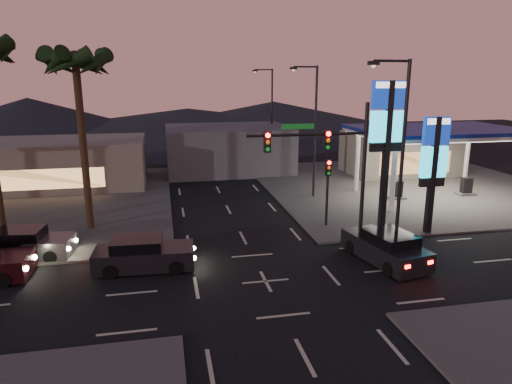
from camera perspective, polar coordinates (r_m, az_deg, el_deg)
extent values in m
plane|color=black|center=(21.51, 1.21, -11.11)|extent=(140.00, 140.00, 0.00)
cube|color=#47443F|center=(41.46, 18.13, 0.76)|extent=(24.00, 24.00, 0.12)
cube|color=#47443F|center=(37.96, -29.09, -1.55)|extent=(24.00, 24.00, 0.12)
cylinder|color=silver|center=(32.58, 16.79, 1.74)|extent=(0.36, 0.36, 5.00)
cylinder|color=silver|center=(37.86, 12.54, 3.68)|extent=(0.36, 0.36, 5.00)
cylinder|color=silver|center=(42.89, 24.87, 3.91)|extent=(0.36, 0.36, 5.00)
cube|color=silver|center=(37.25, 21.75, 7.05)|extent=(12.00, 8.00, 0.50)
cube|color=white|center=(37.29, 21.71, 6.60)|extent=(11.60, 7.60, 0.06)
cube|color=navy|center=(37.24, 21.77, 7.28)|extent=(12.20, 8.20, 0.25)
cube|color=black|center=(36.46, 17.17, 0.25)|extent=(0.80, 0.50, 1.40)
cube|color=black|center=(39.67, 24.81, 0.66)|extent=(0.80, 0.50, 1.40)
cube|color=#726B5B|center=(46.34, 17.45, 4.62)|extent=(10.00, 6.00, 4.00)
cube|color=black|center=(28.02, 15.92, 4.02)|extent=(0.35, 0.35, 9.00)
cube|color=navy|center=(27.64, 16.44, 11.58)|extent=(2.20, 0.30, 1.60)
cube|color=white|center=(27.62, 16.52, 12.72)|extent=(1.98, 0.32, 0.35)
cube|color=#18C3EA|center=(27.76, 16.18, 7.88)|extent=(2.20, 0.30, 1.80)
cube|color=black|center=(27.91, 16.01, 5.43)|extent=(2.09, 0.28, 0.50)
cube|color=black|center=(28.60, 21.15, 1.75)|extent=(0.35, 0.35, 7.00)
cube|color=navy|center=(28.19, 21.64, 7.12)|extent=(1.60, 0.30, 1.60)
cube|color=white|center=(28.13, 21.74, 8.23)|extent=(1.44, 0.32, 0.35)
cube|color=#18C3EA|center=(28.43, 21.31, 3.52)|extent=(1.60, 0.30, 1.80)
cube|color=black|center=(28.66, 21.10, 1.17)|extent=(1.52, 0.28, 0.50)
cylinder|color=black|center=(23.73, 13.23, 1.18)|extent=(0.20, 0.20, 8.00)
cylinder|color=black|center=(22.21, 6.49, 7.15)|extent=(6.00, 0.14, 0.14)
cube|color=#0C3F14|center=(22.01, 5.27, 8.16)|extent=(1.60, 0.05, 0.25)
cube|color=black|center=(22.57, 8.90, 6.41)|extent=(0.32, 0.25, 1.00)
sphere|color=#FF0C07|center=(22.39, 9.07, 7.20)|extent=(0.22, 0.22, 0.22)
sphere|color=orange|center=(22.43, 9.03, 6.36)|extent=(0.20, 0.20, 0.20)
sphere|color=#0CB226|center=(22.48, 9.00, 5.53)|extent=(0.20, 0.20, 0.20)
cube|color=black|center=(21.71, 1.41, 6.28)|extent=(0.32, 0.25, 1.00)
sphere|color=#FF0C07|center=(21.52, 1.51, 7.09)|extent=(0.22, 0.22, 0.22)
sphere|color=orange|center=(21.57, 1.50, 6.22)|extent=(0.20, 0.20, 0.20)
sphere|color=#0CB226|center=(21.62, 1.50, 5.35)|extent=(0.20, 0.20, 0.20)
cylinder|color=black|center=(28.67, 8.87, -0.50)|extent=(0.16, 0.16, 4.00)
cube|color=black|center=(28.28, 9.01, 3.03)|extent=(0.32, 0.25, 1.00)
sphere|color=#FF0C07|center=(28.08, 9.15, 3.63)|extent=(0.22, 0.22, 0.22)
sphere|color=orange|center=(28.14, 9.12, 2.97)|extent=(0.20, 0.20, 0.20)
sphere|color=#0CB226|center=(28.20, 9.09, 2.32)|extent=(0.20, 0.20, 0.20)
cylinder|color=black|center=(23.33, 17.74, 3.17)|extent=(0.18, 0.18, 10.00)
cylinder|color=black|center=(22.53, 16.64, 15.43)|extent=(1.80, 0.12, 0.12)
cube|color=black|center=(22.13, 14.48, 15.34)|extent=(0.50, 0.25, 0.18)
sphere|color=#FFCC8C|center=(22.12, 14.47, 15.03)|extent=(0.20, 0.20, 0.20)
cylinder|color=black|center=(35.10, 7.40, 7.23)|extent=(0.18, 0.18, 10.00)
cylinder|color=black|center=(34.57, 6.20, 15.30)|extent=(1.80, 0.12, 0.12)
cube|color=black|center=(34.31, 4.71, 15.17)|extent=(0.50, 0.25, 0.18)
sphere|color=#FFCC8C|center=(34.31, 4.71, 14.97)|extent=(0.20, 0.20, 0.20)
cylinder|color=black|center=(48.48, 2.00, 9.24)|extent=(0.18, 0.18, 10.00)
cylinder|color=black|center=(48.10, 0.97, 15.05)|extent=(1.80, 0.12, 0.12)
cube|color=black|center=(47.92, -0.12, 14.93)|extent=(0.50, 0.25, 0.18)
sphere|color=#FFCC8C|center=(47.91, -0.12, 14.79)|extent=(0.20, 0.20, 0.20)
cylinder|color=black|center=(29.12, -20.77, 5.20)|extent=(0.44, 0.44, 10.20)
sphere|color=black|center=(28.85, -21.68, 15.24)|extent=(0.90, 0.90, 0.90)
cone|color=black|center=(28.66, -18.98, 14.88)|extent=(0.90, 2.74, 1.91)
cone|color=black|center=(29.62, -19.52, 14.79)|extent=(2.57, 2.57, 1.91)
cone|color=black|center=(30.12, -21.21, 14.63)|extent=(2.74, 0.90, 1.91)
cone|color=black|center=(29.90, -23.12, 14.47)|extent=(2.57, 2.57, 1.91)
cone|color=black|center=(29.08, -24.23, 14.40)|extent=(0.90, 2.74, 1.91)
cone|color=black|center=(28.10, -23.84, 14.48)|extent=(2.57, 2.57, 1.91)
cone|color=black|center=(27.56, -22.08, 14.68)|extent=(2.74, 0.90, 1.91)
cone|color=black|center=(27.79, -20.02, 14.84)|extent=(2.57, 2.57, 1.91)
cone|color=black|center=(29.68, -29.02, 15.02)|extent=(0.90, 2.74, 1.91)
cone|color=black|center=(30.67, -29.22, 14.92)|extent=(2.57, 2.57, 1.91)
cube|color=#726B5B|center=(42.68, -24.53, 3.22)|extent=(16.00, 8.00, 4.00)
cube|color=#4C4C51|center=(45.93, -3.55, 5.42)|extent=(12.00, 9.00, 4.40)
cone|color=black|center=(81.84, -26.49, 8.40)|extent=(40.00, 40.00, 6.00)
cone|color=black|center=(81.56, 2.18, 9.49)|extent=(50.00, 50.00, 5.00)
cone|color=black|center=(79.40, -8.52, 8.86)|extent=(60.00, 60.00, 4.00)
cube|color=black|center=(23.26, -13.74, -7.92)|extent=(4.87, 2.25, 0.98)
cube|color=black|center=(23.06, -14.65, -6.43)|extent=(2.48, 1.96, 0.71)
cylinder|color=black|center=(24.11, -9.90, -7.54)|extent=(0.71, 0.30, 0.69)
cylinder|color=black|center=(22.41, -9.98, -9.28)|extent=(0.71, 0.30, 0.69)
cylinder|color=black|center=(24.39, -17.11, -7.72)|extent=(0.71, 0.30, 0.69)
cylinder|color=black|center=(22.71, -17.76, -9.44)|extent=(0.71, 0.30, 0.69)
sphere|color=#FFF2BF|center=(23.73, -7.83, -6.98)|extent=(0.24, 0.24, 0.24)
sphere|color=#FFF2BF|center=(22.52, -7.77, -8.17)|extent=(0.24, 0.24, 0.24)
cube|color=#FF140A|center=(24.15, -19.32, -7.08)|extent=(0.10, 0.28, 0.15)
cube|color=#FF140A|center=(22.96, -19.90, -8.24)|extent=(0.10, 0.28, 0.15)
cylinder|color=black|center=(25.41, -27.71, -7.84)|extent=(0.74, 0.29, 0.73)
cylinder|color=black|center=(23.71, -29.09, -9.56)|extent=(0.74, 0.29, 0.73)
sphere|color=#FFF2BF|center=(24.76, -25.97, -7.34)|extent=(0.25, 0.25, 0.25)
sphere|color=#FFF2BF|center=(23.54, -26.85, -8.54)|extent=(0.25, 0.25, 0.25)
cube|color=#535255|center=(26.78, -26.71, -6.15)|extent=(4.80, 2.47, 0.94)
cube|color=black|center=(26.71, -27.48, -4.87)|extent=(2.50, 2.04, 0.68)
cylinder|color=black|center=(27.14, -23.09, -6.04)|extent=(0.69, 0.33, 0.67)
cylinder|color=black|center=(25.57, -24.31, -7.39)|extent=(0.69, 0.33, 0.67)
cylinder|color=black|center=(28.20, -28.77, -5.93)|extent=(0.69, 0.33, 0.67)
sphere|color=#FFF2BF|center=(26.54, -21.61, -5.62)|extent=(0.23, 0.23, 0.23)
sphere|color=#FFF2BF|center=(25.42, -22.40, -6.56)|extent=(0.23, 0.23, 0.23)
cube|color=black|center=(26.67, -26.87, -6.37)|extent=(4.35, 2.14, 0.86)
cube|color=black|center=(26.54, -27.62, -5.23)|extent=(2.24, 1.81, 0.62)
cylinder|color=black|center=(27.28, -23.76, -6.07)|extent=(0.63, 0.28, 0.61)
cylinder|color=black|center=(25.76, -24.16, -7.28)|extent=(0.63, 0.28, 0.61)
cylinder|color=black|center=(27.77, -29.27, -6.35)|extent=(0.63, 0.28, 0.61)
sphere|color=#FFF2BF|center=(26.86, -22.26, -5.57)|extent=(0.21, 0.21, 0.21)
sphere|color=#FFF2BF|center=(25.79, -22.47, -6.41)|extent=(0.21, 0.21, 0.21)
cube|color=black|center=(24.38, 15.79, -6.96)|extent=(2.99, 5.23, 1.01)
cube|color=black|center=(23.91, 16.39, -5.71)|extent=(2.35, 2.79, 0.73)
cylinder|color=black|center=(25.09, 11.81, -6.73)|extent=(0.40, 0.75, 0.72)
cylinder|color=black|center=(26.17, 15.27, -6.05)|extent=(0.40, 0.75, 0.72)
cylinder|color=black|center=(22.79, 16.30, -9.21)|extent=(0.40, 0.75, 0.72)
cylinder|color=black|center=(23.98, 19.89, -8.31)|extent=(0.40, 0.75, 0.72)
cube|color=#FF140A|center=(22.18, 18.41, -8.85)|extent=(0.29, 0.14, 0.16)
cube|color=#FF140A|center=(23.05, 20.96, -8.19)|extent=(0.29, 0.14, 0.16)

